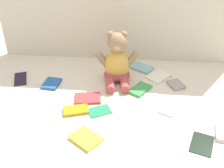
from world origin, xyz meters
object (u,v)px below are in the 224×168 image
at_px(book_case_13, 176,85).
at_px(book_case_7, 20,79).
at_px(book_case_10, 158,77).
at_px(book_case_1, 141,68).
at_px(book_case_3, 153,100).
at_px(book_case_5, 76,110).
at_px(book_case_0, 223,132).
at_px(book_case_11, 52,84).
at_px(book_case_4, 202,144).
at_px(book_case_8, 86,139).
at_px(book_case_9, 99,111).
at_px(book_case_2, 140,89).
at_px(teddy_bear, 117,63).
at_px(book_case_12, 169,107).
at_px(book_case_6, 88,98).

bearing_deg(book_case_13, book_case_7, 154.74).
distance_m(book_case_10, book_case_13, 0.13).
bearing_deg(book_case_13, book_case_1, 111.43).
xyz_separation_m(book_case_3, book_case_5, (-0.39, -0.13, 0.00)).
height_order(book_case_0, book_case_3, book_case_0).
distance_m(book_case_1, book_case_5, 0.57).
xyz_separation_m(book_case_1, book_case_11, (-0.52, -0.23, -0.00)).
bearing_deg(book_case_4, book_case_3, 142.71).
bearing_deg(book_case_8, book_case_13, -6.56).
bearing_deg(book_case_9, book_case_3, 85.58).
xyz_separation_m(book_case_4, book_case_7, (-0.99, 0.45, 0.00)).
distance_m(book_case_7, book_case_10, 0.84).
height_order(book_case_2, book_case_11, same).
relative_size(teddy_bear, book_case_8, 2.32).
relative_size(book_case_1, book_case_7, 1.00).
bearing_deg(book_case_12, book_case_6, 20.59).
xyz_separation_m(book_case_1, book_case_2, (-0.01, -0.25, -0.00)).
relative_size(teddy_bear, book_case_9, 2.65).
relative_size(book_case_2, book_case_9, 1.18).
bearing_deg(book_case_6, book_case_1, -47.65).
xyz_separation_m(book_case_5, book_case_11, (-0.19, 0.23, -0.00)).
bearing_deg(book_case_12, book_case_7, 12.46).
height_order(teddy_bear, book_case_9, teddy_bear).
relative_size(book_case_5, book_case_6, 0.91).
xyz_separation_m(book_case_1, book_case_9, (-0.22, -0.45, -0.00)).
relative_size(book_case_10, book_case_12, 0.98).
distance_m(teddy_bear, book_case_10, 0.28).
bearing_deg(book_case_1, book_case_8, -168.28).
xyz_separation_m(book_case_6, book_case_10, (0.39, 0.26, -0.00)).
xyz_separation_m(teddy_bear, book_case_3, (0.21, -0.19, -0.11)).
bearing_deg(book_case_2, book_case_3, -20.28).
height_order(book_case_3, book_case_8, book_case_8).
xyz_separation_m(book_case_0, book_case_12, (-0.23, 0.17, -0.01)).
bearing_deg(book_case_10, book_case_12, 138.80).
bearing_deg(book_case_12, book_case_4, 141.89).
bearing_deg(book_case_9, book_case_13, 95.46).
height_order(book_case_6, book_case_9, book_case_6).
bearing_deg(book_case_2, book_case_9, -101.68).
relative_size(book_case_0, book_case_10, 0.93).
height_order(book_case_3, book_case_7, book_case_7).
bearing_deg(book_case_6, book_case_4, -125.96).
relative_size(book_case_0, book_case_6, 0.89).
xyz_separation_m(book_case_8, book_case_13, (0.45, 0.47, 0.00)).
relative_size(book_case_2, book_case_7, 0.97).
height_order(book_case_7, book_case_8, book_case_8).
distance_m(book_case_0, book_case_1, 0.68).
bearing_deg(book_case_9, book_case_11, -153.39).
height_order(book_case_1, book_case_12, book_case_1).
height_order(book_case_2, book_case_8, same).
bearing_deg(book_case_11, book_case_6, 158.37).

